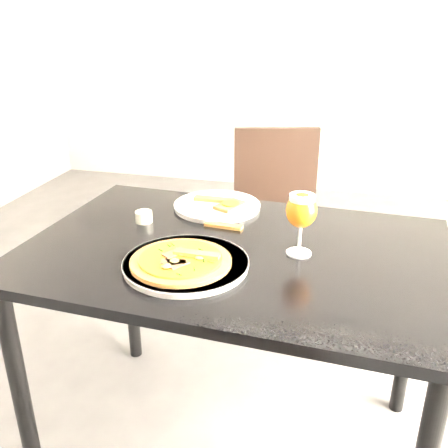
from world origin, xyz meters
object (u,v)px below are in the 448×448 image
(beer_glass, at_px, (301,211))
(pizza, at_px, (181,260))
(chair_far, at_px, (277,219))
(dining_table, at_px, (234,275))

(beer_glass, bearing_deg, pizza, -149.57)
(chair_far, distance_m, beer_glass, 0.96)
(dining_table, distance_m, beer_glass, 0.29)
(pizza, height_order, beer_glass, beer_glass)
(dining_table, bearing_deg, chair_far, 93.05)
(beer_glass, bearing_deg, dining_table, -178.87)
(dining_table, height_order, beer_glass, beer_glass)
(chair_far, bearing_deg, pizza, -111.20)
(dining_table, xyz_separation_m, chair_far, (0.00, 0.87, -0.17))
(pizza, bearing_deg, chair_far, 84.22)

